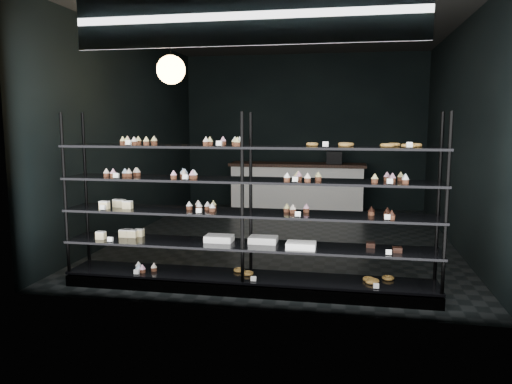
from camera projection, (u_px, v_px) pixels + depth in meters
room at (285, 136)px, 7.55m from camera, size 5.01×6.01×3.20m
display_shelf at (245, 233)px, 5.32m from camera, size 4.00×0.50×1.91m
signage at (245, 18)px, 4.54m from camera, size 3.30×0.05×0.50m
pendant_lamp at (171, 70)px, 6.18m from camera, size 0.35×0.35×0.91m
service_counter at (298, 187)px, 10.15m from camera, size 2.73×0.65×1.23m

